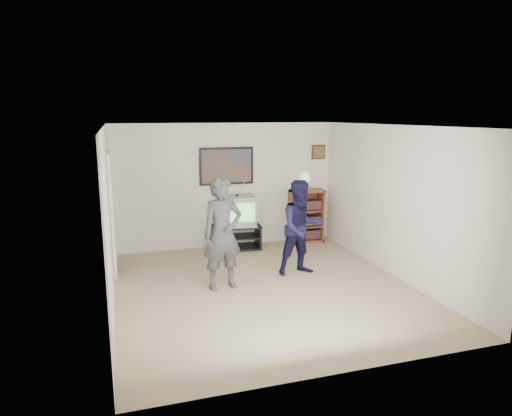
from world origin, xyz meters
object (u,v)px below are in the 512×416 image
crt_television (237,211)px  person_short (301,228)px  person_tall (223,234)px  bookshelf (306,216)px  media_stand (236,237)px

crt_television → person_short: (0.65, -1.76, 0.02)m
person_tall → person_short: bearing=-0.1°
crt_television → bookshelf: bookshelf is taller
bookshelf → media_stand: bearing=-178.2°
bookshelf → crt_television: bearing=-178.1°
media_stand → bookshelf: (1.55, 0.05, 0.32)m
crt_television → person_short: bearing=-63.2°
crt_television → bookshelf: 1.54m
media_stand → crt_television: 0.54m
person_tall → person_short: 1.43m
person_tall → media_stand: bearing=60.0°
person_short → media_stand: bearing=108.0°
media_stand → bookshelf: size_ratio=0.91×
media_stand → person_short: bearing=-64.2°
crt_television → person_tall: 2.14m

